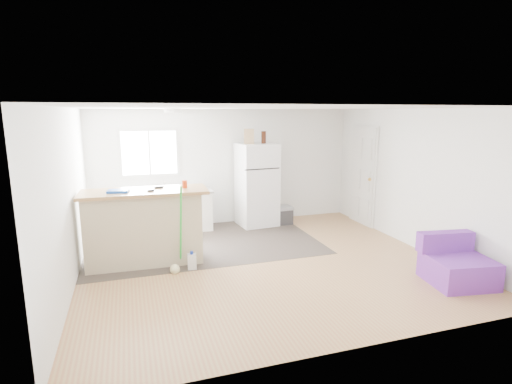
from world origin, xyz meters
TOP-DOWN VIEW (x-y plane):
  - room at (0.00, 0.00)m, footprint 5.51×5.01m
  - vinyl_zone at (-0.73, 1.25)m, footprint 4.05×2.50m
  - window at (-1.55, 2.49)m, footprint 1.18×0.06m
  - interior_door at (2.72, 1.55)m, footprint 0.11×0.92m
  - ceiling_fixture at (-1.20, 1.20)m, footprint 0.30×0.30m
  - kitchen_cabinets at (-1.29, 2.22)m, footprint 1.84×0.65m
  - peninsula at (-1.78, 0.57)m, footprint 1.92×0.79m
  - refrigerator at (0.56, 2.13)m, footprint 0.82×0.79m
  - cooler at (1.04, 2.00)m, footprint 0.52×0.37m
  - purple_seat at (2.30, -1.51)m, footprint 0.91×0.88m
  - cleaner_jug at (-1.13, 0.07)m, footprint 0.14×0.10m
  - mop at (-1.36, 0.03)m, footprint 0.22×0.37m
  - red_cup at (-1.13, 0.58)m, footprint 0.10×0.10m
  - blue_tray at (-2.13, 0.53)m, footprint 0.33×0.27m
  - tool_a at (-1.52, 0.68)m, footprint 0.15×0.07m
  - tool_b at (-1.66, 0.45)m, footprint 0.10×0.05m
  - cardboard_box at (0.37, 2.06)m, footprint 0.22×0.14m
  - bottle_left at (0.67, 2.06)m, footprint 0.07×0.07m
  - bottle_right at (0.71, 2.10)m, footprint 0.07×0.07m

SIDE VIEW (x-z plane):
  - vinyl_zone at x=-0.73m, z-range 0.00..0.00m
  - cleaner_jug at x=-1.13m, z-range -0.02..0.27m
  - cooler at x=1.04m, z-range 0.00..0.38m
  - mop at x=-1.36m, z-range -0.43..0.89m
  - purple_seat at x=2.30m, z-range -0.09..0.57m
  - kitchen_cabinets at x=-1.29m, z-range -0.12..0.95m
  - peninsula at x=-1.78m, z-range 0.01..1.17m
  - refrigerator at x=0.56m, z-range 0.00..1.71m
  - interior_door at x=2.72m, z-range -0.03..2.07m
  - tool_b at x=-1.66m, z-range 1.16..1.19m
  - tool_a at x=-1.52m, z-range 1.16..1.19m
  - blue_tray at x=-2.13m, z-range 1.16..1.20m
  - room at x=0.00m, z-range -0.01..2.41m
  - red_cup at x=-1.13m, z-range 1.16..1.28m
  - window at x=-1.55m, z-range 1.06..2.04m
  - bottle_left at x=0.67m, z-range 1.71..1.96m
  - bottle_right at x=0.71m, z-range 1.71..1.96m
  - cardboard_box at x=0.37m, z-range 1.71..2.01m
  - ceiling_fixture at x=-1.20m, z-range 2.32..2.40m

